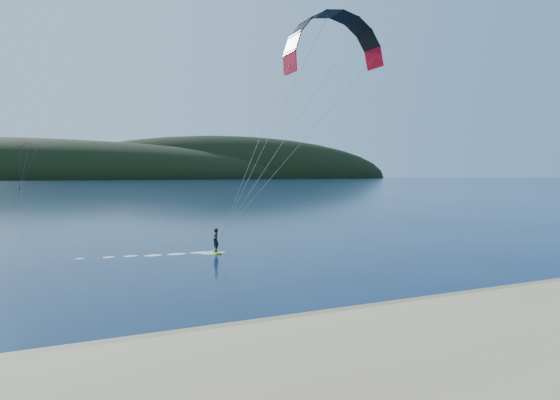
% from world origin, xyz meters
% --- Properties ---
extents(ground, '(1800.00, 1800.00, 0.00)m').
position_xyz_m(ground, '(0.00, 0.00, 0.00)').
color(ground, '#08193D').
rests_on(ground, ground).
extents(wet_sand, '(220.00, 2.50, 0.10)m').
position_xyz_m(wet_sand, '(0.00, 4.50, 0.05)').
color(wet_sand, '#938255').
rests_on(wet_sand, ground).
extents(headland, '(1200.00, 310.00, 140.00)m').
position_xyz_m(headland, '(0.63, 745.28, 0.00)').
color(headland, black).
rests_on(headland, ground).
extents(kitesurfer_near, '(24.24, 6.22, 18.09)m').
position_xyz_m(kitesurfer_near, '(11.26, 21.15, 14.89)').
color(kitesurfer_near, '#B4D719').
rests_on(kitesurfer_near, ground).
extents(kitesurfer_far, '(6.64, 6.01, 16.80)m').
position_xyz_m(kitesurfer_far, '(-18.18, 193.86, 14.91)').
color(kitesurfer_far, '#B4D719').
rests_on(kitesurfer_far, ground).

